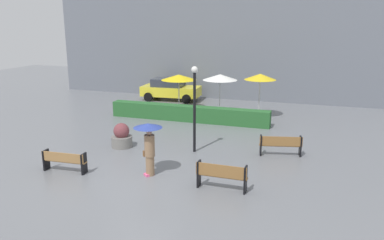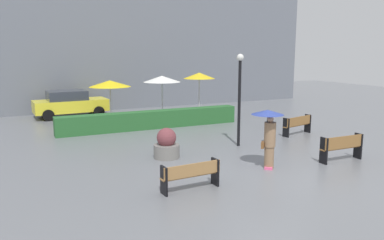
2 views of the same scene
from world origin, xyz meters
TOP-DOWN VIEW (x-y plane):
  - ground_plane at (0.00, 0.00)m, footprint 60.00×60.00m
  - bench_near_left at (-2.86, -0.43)m, footprint 1.77×0.47m
  - bench_far_right at (4.75, 4.02)m, footprint 1.80×0.72m
  - bench_near_right at (3.20, -0.11)m, footprint 1.75×0.36m
  - pedestrian_with_umbrella at (0.33, 0.35)m, footprint 1.06×1.06m
  - planter_pot at (-2.25, 2.97)m, footprint 0.95×0.95m
  - lamp_post at (1.10, 3.39)m, footprint 0.28×0.28m
  - patio_umbrella_yellow at (-2.39, 10.89)m, footprint 2.24×2.24m
  - patio_umbrella_white at (0.43, 10.39)m, footprint 2.08×2.08m
  - patio_umbrella_yellow_far at (2.82, 10.51)m, footprint 1.85×1.85m
  - hedge_strip at (-0.92, 8.40)m, footprint 9.37×0.70m
  - building_facade at (0.00, 16.00)m, footprint 28.00×1.20m
  - parked_car at (-4.15, 13.81)m, footprint 4.30×2.17m

SIDE VIEW (x-z plane):
  - ground_plane at x=0.00m, z-range 0.00..0.00m
  - hedge_strip at x=-0.92m, z-range 0.00..0.89m
  - bench_near_left at x=-2.86m, z-range 0.07..0.87m
  - planter_pot at x=-2.25m, z-range -0.08..1.04m
  - bench_far_right at x=4.75m, z-range 0.09..0.96m
  - bench_near_right at x=3.20m, z-range 0.09..1.02m
  - parked_car at x=-4.15m, z-range 0.03..1.60m
  - pedestrian_with_umbrella at x=0.33m, z-range 0.34..2.32m
  - patio_umbrella_yellow at x=-2.39m, z-range 0.98..3.29m
  - lamp_post at x=1.10m, z-range 0.44..4.20m
  - patio_umbrella_white at x=0.43m, z-range 1.08..3.59m
  - patio_umbrella_yellow_far at x=2.82m, z-range 1.13..3.76m
  - building_facade at x=0.00m, z-range 0.00..10.41m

